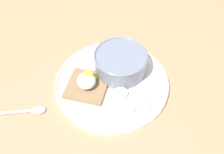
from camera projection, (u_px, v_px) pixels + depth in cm
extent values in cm
cube|color=#A47A58|center=(112.00, 86.00, 68.69)|extent=(120.00, 120.00, 2.00)
cylinder|color=white|center=(112.00, 83.00, 67.54)|extent=(30.54, 30.54, 1.00)
torus|color=white|center=(112.00, 81.00, 66.92)|extent=(30.34, 30.34, 0.60)
cylinder|color=slate|center=(120.00, 63.00, 67.78)|extent=(14.35, 14.35, 5.65)
torus|color=slate|center=(121.00, 55.00, 65.61)|extent=(14.55, 14.55, 0.60)
cylinder|color=beige|center=(120.00, 63.00, 67.98)|extent=(12.95, 12.95, 4.72)
ellipsoid|color=beige|center=(121.00, 58.00, 66.32)|extent=(12.31, 12.31, 1.20)
ellipsoid|color=olive|center=(123.00, 46.00, 68.88)|extent=(1.28, 1.56, 0.57)
ellipsoid|color=#A47D60|center=(116.00, 67.00, 63.73)|extent=(1.56, 1.99, 0.75)
ellipsoid|color=olive|center=(125.00, 59.00, 65.43)|extent=(2.07, 2.06, 0.76)
cube|color=#7F6345|center=(87.00, 85.00, 65.18)|extent=(13.32, 13.32, 0.30)
cube|color=tan|center=(87.00, 86.00, 65.51)|extent=(13.05, 13.05, 1.06)
ellipsoid|color=white|center=(86.00, 81.00, 63.77)|extent=(5.12, 4.89, 3.46)
sphere|color=yellow|center=(89.00, 76.00, 63.55)|extent=(2.84, 2.84, 2.84)
ellipsoid|color=yellow|center=(96.00, 76.00, 66.70)|extent=(2.31, 2.37, 0.36)
cylinder|color=#F7EEC9|center=(121.00, 94.00, 63.93)|extent=(4.46, 4.45, 1.17)
cylinder|color=beige|center=(121.00, 92.00, 63.49)|extent=(0.80, 0.80, 0.12)
cylinder|color=beige|center=(143.00, 98.00, 62.97)|extent=(4.71, 4.74, 1.60)
cylinder|color=#B9B193|center=(143.00, 97.00, 62.61)|extent=(0.84, 0.84, 0.24)
cylinder|color=#F7EABB|center=(145.00, 106.00, 61.40)|extent=(3.76, 3.76, 1.32)
cylinder|color=#C0B692|center=(145.00, 105.00, 60.89)|extent=(0.68, 0.68, 0.12)
cylinder|color=#F8E8C7|center=(129.00, 107.00, 61.05)|extent=(4.81, 4.80, 1.53)
cylinder|color=#C1B59B|center=(129.00, 106.00, 60.53)|extent=(0.86, 0.86, 0.15)
cylinder|color=silver|center=(19.00, 112.00, 61.81)|extent=(1.00, 9.35, 0.80)
ellipsoid|color=silver|center=(38.00, 110.00, 62.10)|extent=(2.48, 3.65, 0.70)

